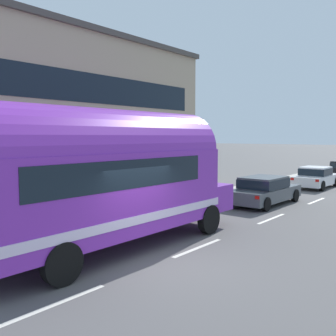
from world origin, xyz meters
The scene contains 7 objects.
ground_plane centered at (0.00, 0.00, 0.00)m, with size 300.00×300.00×0.00m, color #565454.
lane_markings centered at (-2.62, 12.98, 0.00)m, with size 3.85×80.00×0.01m.
sidewalk_slab centered at (-4.66, 10.00, 0.07)m, with size 1.89×90.00×0.15m, color #ADA89E.
roadside_building centered at (-10.95, 2.28, 3.92)m, with size 10.26×15.98×7.84m.
painted_bus centered at (-1.87, -0.39, 2.31)m, with size 2.64×10.44×4.12m.
car_lead centered at (-1.70, 9.97, 0.74)m, with size 2.02×4.75×1.37m.
car_second centered at (-1.75, 17.74, 0.72)m, with size 1.88×4.23×1.37m.
Camera 1 is at (6.34, -7.23, 3.33)m, focal length 40.36 mm.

